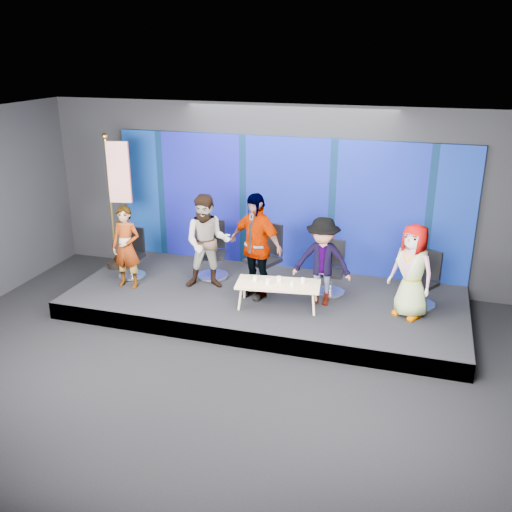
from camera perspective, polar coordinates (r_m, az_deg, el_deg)
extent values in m
plane|color=black|center=(8.36, -3.93, -12.37)|extent=(10.00, 10.00, 0.00)
cube|color=black|center=(11.20, 3.17, 6.04)|extent=(10.00, 0.02, 3.50)
cube|color=black|center=(4.56, -23.71, -18.89)|extent=(10.00, 0.02, 3.50)
cube|color=black|center=(7.11, -4.62, 12.11)|extent=(10.00, 8.00, 0.02)
cube|color=black|center=(10.37, 0.97, -4.54)|extent=(7.00, 3.00, 0.30)
cube|color=navy|center=(11.19, 3.10, 5.23)|extent=(7.00, 0.08, 2.60)
cylinder|color=silver|center=(11.28, -12.27, -1.92)|extent=(0.54, 0.54, 0.05)
cylinder|color=silver|center=(11.21, -12.35, -0.96)|extent=(0.06, 0.06, 0.35)
cube|color=black|center=(11.15, -12.42, -0.11)|extent=(0.43, 0.43, 0.06)
cube|color=black|center=(11.22, -11.99, 1.65)|extent=(0.39, 0.05, 0.49)
imported|color=black|center=(10.61, -12.85, 0.85)|extent=(0.56, 0.37, 1.53)
cylinder|color=silver|center=(11.03, -4.31, -1.99)|extent=(0.75, 0.75, 0.06)
cylinder|color=silver|center=(10.94, -4.34, -0.86)|extent=(0.07, 0.07, 0.41)
cube|color=black|center=(10.87, -4.37, 0.13)|extent=(0.60, 0.60, 0.07)
cube|color=black|center=(10.99, -4.29, 2.21)|extent=(0.44, 0.17, 0.56)
imported|color=black|center=(10.32, -4.87, 1.40)|extent=(1.00, 0.86, 1.75)
cylinder|color=silver|center=(10.62, 0.66, -2.82)|extent=(0.85, 0.85, 0.07)
cylinder|color=silver|center=(10.53, 0.67, -1.57)|extent=(0.08, 0.08, 0.44)
cube|color=black|center=(10.45, 0.67, -0.46)|extent=(0.68, 0.68, 0.08)
cube|color=black|center=(10.52, 1.57, 1.77)|extent=(0.47, 0.23, 0.60)
imported|color=black|center=(9.89, -0.06, 1.04)|extent=(1.19, 0.84, 1.88)
cylinder|color=silver|center=(10.38, 7.40, -3.61)|extent=(0.54, 0.54, 0.05)
cylinder|color=silver|center=(10.30, 7.45, -2.56)|extent=(0.06, 0.06, 0.36)
cube|color=black|center=(10.23, 7.50, -1.64)|extent=(0.43, 0.43, 0.06)
cube|color=black|center=(10.32, 7.78, 0.31)|extent=(0.39, 0.05, 0.49)
imported|color=black|center=(9.71, 6.64, -0.55)|extent=(1.00, 0.58, 1.55)
cylinder|color=silver|center=(10.21, 16.01, -4.71)|extent=(0.75, 0.75, 0.05)
cylinder|color=silver|center=(10.12, 16.13, -3.63)|extent=(0.06, 0.06, 0.37)
cube|color=black|center=(10.05, 16.23, -2.67)|extent=(0.60, 0.60, 0.06)
cube|color=black|center=(10.12, 17.07, -0.77)|extent=(0.37, 0.25, 0.50)
imported|color=black|center=(9.53, 15.35, -1.48)|extent=(0.92, 0.83, 1.58)
cube|color=tan|center=(9.65, 2.24, -2.85)|extent=(1.48, 0.78, 0.04)
cylinder|color=tan|center=(9.62, -1.62, -4.34)|extent=(0.04, 0.04, 0.39)
cylinder|color=tan|center=(10.04, -1.12, -3.25)|extent=(0.04, 0.04, 0.39)
cylinder|color=tan|center=(9.48, 5.76, -4.82)|extent=(0.04, 0.04, 0.39)
cylinder|color=tan|center=(9.91, 5.94, -3.69)|extent=(0.04, 0.04, 0.39)
cylinder|color=silver|center=(9.72, -0.12, -2.25)|extent=(0.07, 0.07, 0.09)
cylinder|color=silver|center=(9.58, 1.19, -2.57)|extent=(0.08, 0.08, 0.10)
cylinder|color=silver|center=(9.69, 2.30, -2.33)|extent=(0.08, 0.08, 0.09)
cylinder|color=silver|center=(9.52, 3.60, -2.80)|extent=(0.07, 0.07, 0.08)
cylinder|color=silver|center=(9.66, 4.68, -2.46)|extent=(0.08, 0.08, 0.09)
cylinder|color=black|center=(11.84, -13.78, -0.82)|extent=(0.36, 0.36, 0.11)
cylinder|color=#AF8638|center=(11.45, -14.31, 5.17)|extent=(0.05, 0.05, 2.45)
sphere|color=#AF8638|center=(11.20, -14.88, 11.50)|extent=(0.12, 0.12, 0.12)
cube|color=#AB1913|center=(11.22, -13.54, 8.15)|extent=(0.43, 0.14, 1.17)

